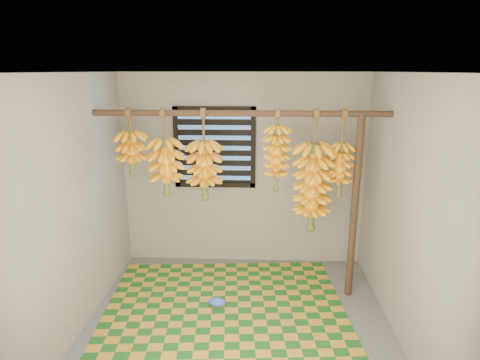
# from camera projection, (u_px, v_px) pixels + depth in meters

# --- Properties ---
(floor) EXTENTS (3.00, 3.00, 0.01)m
(floor) POSITION_uv_depth(u_px,v_px,m) (237.00, 331.00, 3.86)
(floor) COLOR #535353
(floor) RESTS_ON ground
(ceiling) EXTENTS (3.00, 3.00, 0.01)m
(ceiling) POSITION_uv_depth(u_px,v_px,m) (237.00, 72.00, 3.22)
(ceiling) COLOR silver
(ceiling) RESTS_ON wall_back
(wall_back) EXTENTS (3.00, 0.01, 2.40)m
(wall_back) POSITION_uv_depth(u_px,v_px,m) (243.00, 171.00, 4.99)
(wall_back) COLOR gray
(wall_back) RESTS_ON floor
(wall_left) EXTENTS (0.01, 3.00, 2.40)m
(wall_left) POSITION_uv_depth(u_px,v_px,m) (70.00, 210.00, 3.60)
(wall_left) COLOR gray
(wall_left) RESTS_ON floor
(wall_right) EXTENTS (0.01, 3.00, 2.40)m
(wall_right) POSITION_uv_depth(u_px,v_px,m) (410.00, 215.00, 3.47)
(wall_right) COLOR gray
(wall_right) RESTS_ON floor
(window) EXTENTS (1.00, 0.04, 1.00)m
(window) POSITION_uv_depth(u_px,v_px,m) (215.00, 148.00, 4.90)
(window) COLOR black
(window) RESTS_ON wall_back
(hanging_pole) EXTENTS (3.00, 0.06, 0.06)m
(hanging_pole) POSITION_uv_depth(u_px,v_px,m) (241.00, 113.00, 4.00)
(hanging_pole) COLOR #483120
(hanging_pole) RESTS_ON wall_left
(support_post) EXTENTS (0.08, 0.08, 2.00)m
(support_post) POSITION_uv_depth(u_px,v_px,m) (354.00, 210.00, 4.21)
(support_post) COLOR #483120
(support_post) RESTS_ON floor
(woven_mat) EXTENTS (2.62, 2.16, 0.01)m
(woven_mat) POSITION_uv_depth(u_px,v_px,m) (225.00, 308.00, 4.21)
(woven_mat) COLOR #1A5B1B
(woven_mat) RESTS_ON floor
(plastic_bag) EXTENTS (0.22, 0.18, 0.08)m
(plastic_bag) POSITION_uv_depth(u_px,v_px,m) (217.00, 302.00, 4.24)
(plastic_bag) COLOR blue
(plastic_bag) RESTS_ON woven_mat
(banana_bunch_a) EXTENTS (0.31, 0.31, 0.70)m
(banana_bunch_a) POSITION_uv_depth(u_px,v_px,m) (132.00, 153.00, 4.16)
(banana_bunch_a) COLOR brown
(banana_bunch_a) RESTS_ON hanging_pole
(banana_bunch_b) EXTENTS (0.35, 0.35, 0.92)m
(banana_bunch_b) POSITION_uv_depth(u_px,v_px,m) (166.00, 167.00, 4.18)
(banana_bunch_b) COLOR brown
(banana_bunch_b) RESTS_ON hanging_pole
(banana_bunch_c) EXTENTS (0.34, 0.34, 0.95)m
(banana_bunch_c) POSITION_uv_depth(u_px,v_px,m) (205.00, 170.00, 4.17)
(banana_bunch_c) COLOR brown
(banana_bunch_c) RESTS_ON hanging_pole
(banana_bunch_d) EXTENTS (0.27, 0.27, 0.85)m
(banana_bunch_d) POSITION_uv_depth(u_px,v_px,m) (277.00, 158.00, 4.10)
(banana_bunch_d) COLOR brown
(banana_bunch_d) RESTS_ON hanging_pole
(banana_bunch_e) EXTENTS (0.38, 0.38, 1.28)m
(banana_bunch_e) POSITION_uv_depth(u_px,v_px,m) (312.00, 188.00, 4.17)
(banana_bunch_e) COLOR brown
(banana_bunch_e) RESTS_ON hanging_pole
(banana_bunch_f) EXTENTS (0.25, 0.25, 0.91)m
(banana_bunch_f) POSITION_uv_depth(u_px,v_px,m) (340.00, 169.00, 4.11)
(banana_bunch_f) COLOR brown
(banana_bunch_f) RESTS_ON hanging_pole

